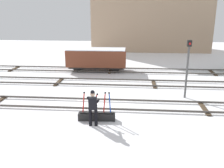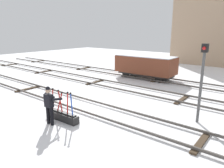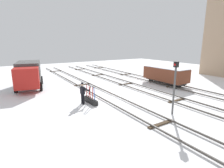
{
  "view_description": "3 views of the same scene",
  "coord_description": "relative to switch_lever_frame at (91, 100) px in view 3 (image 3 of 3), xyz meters",
  "views": [
    {
      "loc": [
        1.9,
        -12.82,
        5.16
      ],
      "look_at": [
        0.77,
        0.77,
        1.06
      ],
      "focal_mm": 39.53,
      "sensor_mm": 36.0,
      "label": 1
    },
    {
      "loc": [
        7.57,
        -7.44,
        4.02
      ],
      "look_at": [
        0.57,
        1.39,
        1.13
      ],
      "focal_mm": 33.38,
      "sensor_mm": 36.0,
      "label": 2
    },
    {
      "loc": [
        12.25,
        -7.33,
        4.58
      ],
      "look_at": [
        -0.2,
        0.41,
        1.17
      ],
      "focal_mm": 27.87,
      "sensor_mm": 36.0,
      "label": 3
    }
  ],
  "objects": [
    {
      "name": "track_siding_far",
      "position": [
        -0.25,
        10.08,
        -0.14
      ],
      "size": [
        44.0,
        1.94,
        0.18
      ],
      "color": "#4C4742",
      "rests_on": "ground_plane"
    },
    {
      "name": "track_siding_near",
      "position": [
        -0.25,
        6.25,
        -0.15
      ],
      "size": [
        44.0,
        1.94,
        0.18
      ],
      "color": "#4C4742",
      "rests_on": "ground_plane"
    },
    {
      "name": "delivery_truck",
      "position": [
        -7.55,
        -3.44,
        1.31
      ],
      "size": [
        6.08,
        3.28,
        2.72
      ],
      "rotation": [
        0.0,
        0.0,
        -0.19
      ],
      "color": "#B21E19",
      "rests_on": "ground_plane"
    },
    {
      "name": "switch_lever_frame",
      "position": [
        0.0,
        0.0,
        0.0
      ],
      "size": [
        1.81,
        0.44,
        1.45
      ],
      "rotation": [
        0.0,
        0.0,
        0.04
      ],
      "color": "black",
      "rests_on": "ground_plane"
    },
    {
      "name": "freight_car_back_track",
      "position": [
        -1.43,
        10.08,
        0.91
      ],
      "size": [
        5.11,
        2.09,
        1.96
      ],
      "rotation": [
        0.0,
        0.0,
        0.01
      ],
      "color": "#2D2B28",
      "rests_on": "ground_plane"
    },
    {
      "name": "track_main_line",
      "position": [
        -0.25,
        1.87,
        -0.14
      ],
      "size": [
        44.0,
        1.94,
        0.18
      ],
      "color": "#4C4742",
      "rests_on": "ground_plane"
    },
    {
      "name": "signal_post",
      "position": [
        4.94,
        3.65,
        1.92
      ],
      "size": [
        0.24,
        0.32,
        3.5
      ],
      "color": "#4C4C4C",
      "rests_on": "ground_plane"
    },
    {
      "name": "rail_worker",
      "position": [
        -0.08,
        -0.59,
        0.72
      ],
      "size": [
        0.55,
        0.68,
        1.73
      ],
      "rotation": [
        0.0,
        0.0,
        0.04
      ],
      "color": "black",
      "rests_on": "ground_plane"
    },
    {
      "name": "ground_plane",
      "position": [
        -0.25,
        1.87,
        -0.25
      ],
      "size": [
        60.0,
        60.0,
        0.0
      ],
      "primitive_type": "plane",
      "color": "white"
    }
  ]
}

